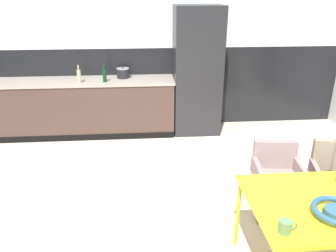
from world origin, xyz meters
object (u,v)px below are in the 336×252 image
refrigerator_column (197,72)px  cooking_pot (123,73)px  armchair_corner_seat (336,171)px  bottle_wine_green (79,76)px  mug_white_ceramic (286,227)px  bottle_oil_tall (104,75)px  fruit_bowl (336,211)px  armchair_far_side (277,169)px

refrigerator_column → cooking_pot: size_ratio=9.95×
armchair_corner_seat → cooking_pot: 3.41m
cooking_pot → bottle_wine_green: bearing=-158.8°
armchair_corner_seat → mug_white_ceramic: mug_white_ceramic is taller
refrigerator_column → cooking_pot: refrigerator_column is taller
bottle_oil_tall → bottle_wine_green: (-0.38, -0.02, -0.01)m
refrigerator_column → fruit_bowl: 3.42m
bottle_wine_green → fruit_bowl: bearing=-54.2°
refrigerator_column → armchair_far_side: bearing=-77.7°
refrigerator_column → fruit_bowl: size_ratio=5.95×
cooking_pot → bottle_wine_green: (-0.66, -0.26, 0.02)m
bottle_oil_tall → mug_white_ceramic: bearing=-65.9°
cooking_pot → mug_white_ceramic: bearing=-71.1°
armchair_far_side → cooking_pot: (-1.69, 2.38, 0.49)m
armchair_far_side → fruit_bowl: (-0.03, -1.09, 0.28)m
mug_white_ceramic → cooking_pot: 3.82m
fruit_bowl → mug_white_ceramic: 0.45m
armchair_corner_seat → mug_white_ceramic: bearing=60.6°
cooking_pot → bottle_oil_tall: (-0.27, -0.24, 0.03)m
fruit_bowl → bottle_oil_tall: bottle_oil_tall is taller
fruit_bowl → mug_white_ceramic: size_ratio=2.63×
armchair_far_side → bottle_oil_tall: 2.95m
cooking_pot → bottle_wine_green: size_ratio=0.75×
armchair_far_side → cooking_pot: cooking_pot is taller
fruit_bowl → mug_white_ceramic: bearing=-162.6°
armchair_far_side → bottle_oil_tall: bearing=-40.8°
armchair_corner_seat → bottle_wine_green: 3.72m
refrigerator_column → bottle_wine_green: 1.86m
cooking_pot → fruit_bowl: bearing=-64.4°
armchair_far_side → armchair_corner_seat: (0.60, -0.09, -0.01)m
armchair_corner_seat → fruit_bowl: 1.22m
bottle_oil_tall → armchair_corner_seat: bearing=-41.0°
armchair_corner_seat → cooking_pot: cooking_pot is taller
fruit_bowl → armchair_corner_seat: bearing=58.1°
refrigerator_column → cooking_pot: 1.20m
mug_white_ceramic → bottle_oil_tall: bottle_oil_tall is taller
bottle_oil_tall → bottle_wine_green: bearing=-177.3°
armchair_far_side → bottle_oil_tall: bottle_oil_tall is taller
bottle_oil_tall → bottle_wine_green: bottle_oil_tall is taller
cooking_pot → armchair_corner_seat: bearing=-47.1°
refrigerator_column → bottle_wine_green: (-1.85, -0.16, 0.00)m
armchair_far_side → bottle_wine_green: bottle_wine_green is taller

